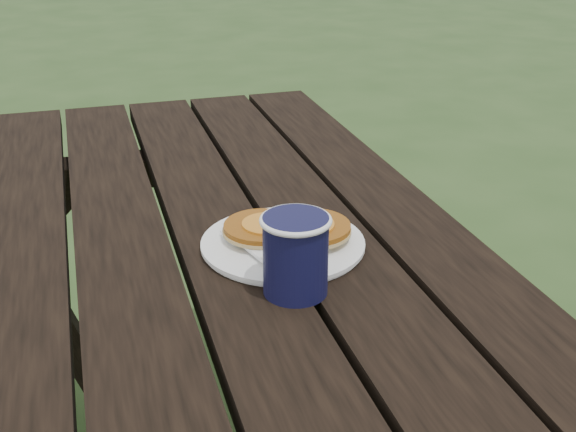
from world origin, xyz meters
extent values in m
cube|color=black|center=(0.00, 0.00, 0.73)|extent=(0.75, 1.80, 0.04)
cube|color=black|center=(0.55, 0.00, 0.43)|extent=(0.25, 1.80, 0.04)
cylinder|color=white|center=(0.08, 0.06, 0.76)|extent=(0.26, 0.26, 0.01)
cylinder|color=#925010|center=(0.08, 0.06, 0.77)|extent=(0.12, 0.12, 0.01)
cylinder|color=#925010|center=(0.05, 0.07, 0.78)|extent=(0.12, 0.12, 0.01)
cylinder|color=#925010|center=(0.12, 0.05, 0.78)|extent=(0.12, 0.12, 0.01)
cylinder|color=#B76C1A|center=(0.11, 0.06, 0.79)|extent=(0.09, 0.09, 0.00)
ellipsoid|color=#F4E59E|center=(0.12, 0.05, 0.79)|extent=(0.02, 0.02, 0.01)
cube|color=white|center=(0.12, 0.00, 0.76)|extent=(0.11, 0.17, 0.00)
cylinder|color=black|center=(0.06, -0.07, 0.80)|extent=(0.09, 0.09, 0.11)
torus|color=white|center=(0.06, -0.07, 0.86)|extent=(0.09, 0.09, 0.01)
cylinder|color=black|center=(0.06, -0.07, 0.85)|extent=(0.08, 0.08, 0.01)
camera|label=1|loc=(-0.19, -0.87, 1.25)|focal=45.00mm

